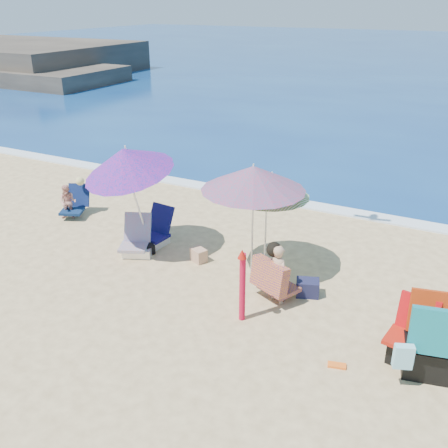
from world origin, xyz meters
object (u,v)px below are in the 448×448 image
at_px(camp_chair_left, 411,344).
at_px(person_left, 70,201).
at_px(umbrella_blue, 126,161).
at_px(umbrella_turquoise, 253,178).
at_px(umbrella_striped, 269,185).
at_px(chair_navy, 155,234).
at_px(camp_chair_right, 427,347).
at_px(furled_umbrella, 242,281).
at_px(chair_rainbow, 137,244).
at_px(person_center, 275,274).

bearing_deg(camp_chair_left, person_left, 167.58).
bearing_deg(umbrella_blue, person_left, 160.96).
height_order(umbrella_turquoise, camp_chair_left, umbrella_turquoise).
xyz_separation_m(umbrella_blue, camp_chair_left, (5.40, -0.90, -1.63)).
relative_size(umbrella_striped, chair_navy, 2.49).
relative_size(camp_chair_left, person_left, 1.05).
xyz_separation_m(chair_navy, camp_chair_right, (5.49, -1.62, 0.21)).
relative_size(furled_umbrella, chair_rainbow, 1.49).
bearing_deg(person_center, umbrella_striped, 119.79).
xyz_separation_m(furled_umbrella, camp_chair_left, (2.50, 0.18, -0.42)).
distance_m(furled_umbrella, camp_chair_right, 2.73).
distance_m(chair_rainbow, camp_chair_right, 5.65).
bearing_deg(camp_chair_left, umbrella_blue, 170.57).
relative_size(furled_umbrella, camp_chair_left, 1.35).
relative_size(umbrella_turquoise, person_left, 2.32).
bearing_deg(camp_chair_right, furled_umbrella, -179.46).
height_order(umbrella_turquoise, furled_umbrella, umbrella_turquoise).
distance_m(umbrella_striped, chair_navy, 2.89).
distance_m(person_center, person_left, 5.60).
relative_size(umbrella_striped, camp_chair_right, 1.67).
xyz_separation_m(umbrella_turquoise, chair_rainbow, (-2.33, -0.33, -1.64)).
distance_m(umbrella_blue, person_left, 2.90).
bearing_deg(umbrella_striped, camp_chair_right, -28.95).
bearing_deg(person_left, chair_rainbow, -17.42).
distance_m(umbrella_blue, furled_umbrella, 3.32).
relative_size(umbrella_turquoise, umbrella_striped, 1.10).
xyz_separation_m(chair_navy, person_left, (-2.47, 0.23, 0.21)).
bearing_deg(person_left, person_center, -11.60).
distance_m(umbrella_striped, person_left, 5.12).
bearing_deg(camp_chair_right, umbrella_blue, 169.43).
height_order(furled_umbrella, person_center, furled_umbrella).
relative_size(umbrella_striped, furled_umbrella, 1.48).
height_order(umbrella_turquoise, camp_chair_right, umbrella_turquoise).
xyz_separation_m(umbrella_turquoise, furled_umbrella, (0.49, -1.45, -1.13)).
height_order(furled_umbrella, chair_rainbow, furled_umbrella).
height_order(chair_rainbow, person_left, person_left).
bearing_deg(person_center, umbrella_turquoise, 136.71).
relative_size(umbrella_turquoise, chair_rainbow, 2.42).
relative_size(chair_navy, person_left, 0.85).
bearing_deg(camp_chair_left, umbrella_turquoise, 156.94).
bearing_deg(umbrella_striped, person_left, 177.73).
xyz_separation_m(chair_rainbow, person_center, (3.07, -0.37, 0.30)).
xyz_separation_m(umbrella_striped, furled_umbrella, (0.29, -1.69, -0.96)).
distance_m(furled_umbrella, person_center, 0.82).
height_order(furled_umbrella, person_left, furled_umbrella).
distance_m(chair_navy, person_left, 2.49).
bearing_deg(umbrella_turquoise, person_left, 174.80).
relative_size(umbrella_turquoise, camp_chair_right, 1.83).
bearing_deg(umbrella_striped, furled_umbrella, -80.23).
relative_size(umbrella_striped, person_center, 1.83).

